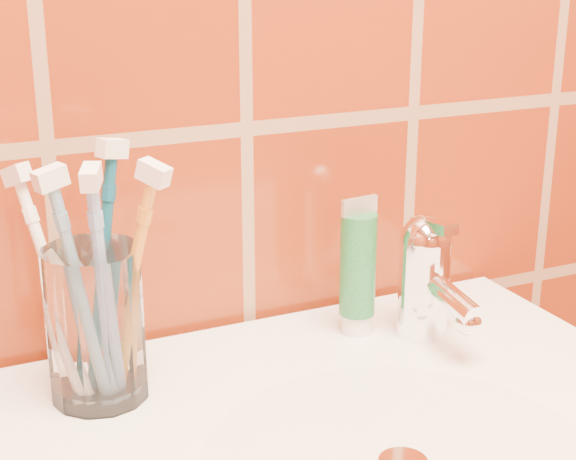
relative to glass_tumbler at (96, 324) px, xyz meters
name	(u,v)px	position (x,y,z in m)	size (l,w,h in m)	color
glass_tumbler	(96,324)	(0.00, 0.00, 0.00)	(0.08, 0.08, 0.13)	white
toothpaste_tube	(358,271)	(0.25, 0.02, 0.00)	(0.04, 0.03, 0.14)	white
faucet	(427,273)	(0.31, -0.01, 0.00)	(0.05, 0.11, 0.12)	white
toothbrush_0	(54,286)	(-0.03, 0.03, 0.03)	(0.06, 0.09, 0.20)	white
toothbrush_1	(102,270)	(0.01, 0.02, 0.04)	(0.06, 0.04, 0.22)	navy
toothbrush_2	(81,292)	(-0.01, -0.02, 0.04)	(0.06, 0.03, 0.21)	#6798B7
toothbrush_3	(103,290)	(0.00, -0.02, 0.04)	(0.04, 0.05, 0.21)	#7699D2
toothbrush_4	(130,285)	(0.03, -0.02, 0.04)	(0.06, 0.07, 0.21)	orange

